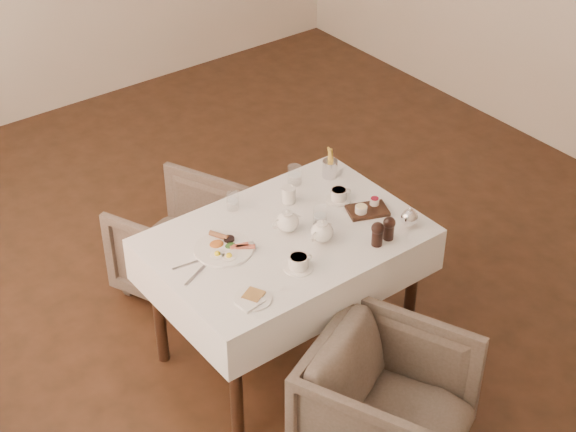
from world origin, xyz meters
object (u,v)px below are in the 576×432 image
(armchair_near, at_px, (387,405))
(table, at_px, (286,254))
(teapot_centre, at_px, (287,220))
(armchair_far, at_px, (183,242))
(breakfast_plate, at_px, (224,248))

(armchair_near, bearing_deg, table, 62.86)
(table, height_order, teapot_centre, teapot_centre)
(table, bearing_deg, armchair_far, 98.30)
(armchair_near, xyz_separation_m, teapot_centre, (0.07, 0.83, 0.51))
(armchair_far, bearing_deg, breakfast_plate, 51.86)
(teapot_centre, bearing_deg, table, -126.07)
(armchair_far, distance_m, teapot_centre, 0.95)
(armchair_far, distance_m, breakfast_plate, 0.87)
(breakfast_plate, height_order, teapot_centre, teapot_centre)
(table, distance_m, armchair_far, 0.88)
(armchair_near, height_order, breakfast_plate, breakfast_plate)
(table, height_order, armchair_near, table)
(table, distance_m, breakfast_plate, 0.34)
(armchair_near, distance_m, armchair_far, 1.61)
(armchair_near, relative_size, breakfast_plate, 2.46)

